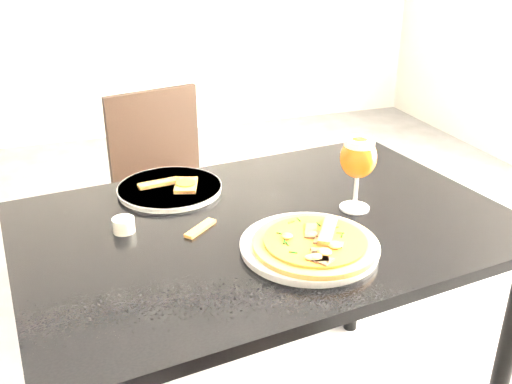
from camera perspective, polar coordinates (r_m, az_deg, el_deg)
name	(u,v)px	position (r m, az deg, el deg)	size (l,w,h in m)	color
dining_table	(267,252)	(1.46, 1.06, -5.99)	(1.28, 0.93, 0.75)	black
chair_far	(170,192)	(2.27, -8.62, -0.04)	(0.48, 0.48, 0.85)	black
plate_main	(309,246)	(1.30, 5.36, -5.43)	(0.31, 0.31, 0.02)	silver
pizza	(315,242)	(1.28, 5.93, -5.03)	(0.28, 0.28, 0.03)	#995D25
plate_second	(170,189)	(1.59, -8.60, 0.34)	(0.28, 0.28, 0.02)	silver
crust_scraps	(177,184)	(1.59, -7.91, 0.77)	(0.17, 0.11, 0.01)	#995D25
loose_crust	(200,228)	(1.38, -5.59, -3.63)	(0.10, 0.02, 0.01)	#995D25
sauce_cup	(124,224)	(1.40, -13.11, -3.18)	(0.05, 0.05, 0.04)	silver
beer_glass	(358,158)	(1.45, 10.20, 3.34)	(0.09, 0.09, 0.19)	#B7BDC0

